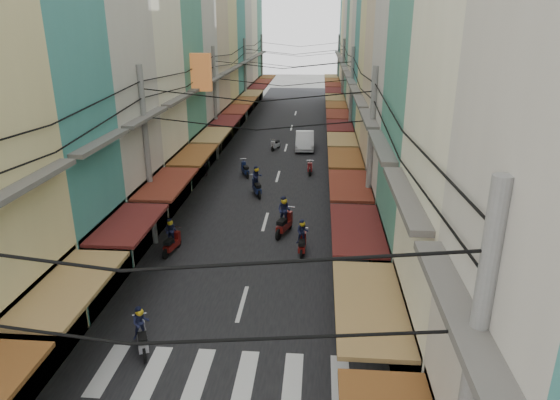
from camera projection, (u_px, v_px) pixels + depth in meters
The scene contains 15 objects.
ground at pixel (250, 278), 20.40m from camera, with size 160.00×160.00×0.00m, color slate.
road at pixel (284, 154), 39.14m from camera, with size 10.00×80.00×0.02m, color black.
sidewalk_left at pixel (203, 152), 39.62m from camera, with size 3.00×80.00×0.06m, color gray.
sidewalk_right at pixel (368, 155), 38.65m from camera, with size 3.00×80.00×0.06m, color gray.
crosswalk at pixel (222, 376), 14.77m from camera, with size 7.55×2.40×0.01m.
building_row_left at pixel (162, 22), 33.17m from camera, with size 7.80×67.67×23.70m.
building_row_right at pixel (404, 28), 32.01m from camera, with size 7.80×68.98×22.59m.
utility_poles at pixel (279, 75), 32.22m from camera, with size 10.20×66.13×8.20m.
white_car at pixel (305, 149), 40.75m from camera, with size 4.87×1.91×1.72m, color silver.
bicycle at pixel (444, 328), 17.09m from camera, with size 0.56×1.49×1.02m, color black.
moving_scooters at pixel (255, 211), 26.03m from camera, with size 6.34×27.84×1.94m.
parked_scooters at pixel (342, 314), 17.07m from camera, with size 13.30×15.23×0.97m.
pedestrians at pixel (155, 238), 21.72m from camera, with size 13.70×25.12×2.09m.
market_umbrella at pixel (482, 385), 11.35m from camera, with size 2.30×2.30×2.42m.
traffic_sign at pixel (411, 292), 15.00m from camera, with size 0.10×0.67×3.05m.
Camera 1 is at (2.67, -17.93, 9.97)m, focal length 32.00 mm.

